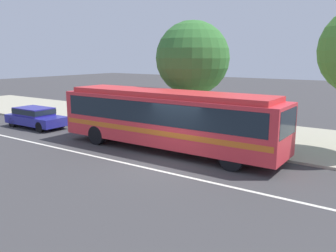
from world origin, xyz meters
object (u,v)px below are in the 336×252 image
at_px(transit_bus, 167,116).
at_px(pedestrian_standing_by_tree, 279,131).
at_px(pedestrian_walking_along_curb, 236,126).
at_px(sedan_behind_bus, 35,116).
at_px(bus_stop_sign, 267,117).
at_px(pedestrian_waiting_near_sign, 146,113).
at_px(street_tree_near_stop, 193,58).

bearing_deg(transit_bus, pedestrian_standing_by_tree, 29.78).
relative_size(transit_bus, pedestrian_walking_along_curb, 6.56).
bearing_deg(pedestrian_standing_by_tree, transit_bus, -150.22).
distance_m(transit_bus, sedan_behind_bus, 10.35).
distance_m(sedan_behind_bus, pedestrian_walking_along_curb, 13.15).
height_order(transit_bus, pedestrian_standing_by_tree, transit_bus).
xyz_separation_m(pedestrian_walking_along_curb, bus_stop_sign, (1.65, -0.37, 0.67)).
height_order(pedestrian_waiting_near_sign, pedestrian_walking_along_curb, pedestrian_walking_along_curb).
relative_size(pedestrian_standing_by_tree, bus_stop_sign, 0.62).
xyz_separation_m(pedestrian_waiting_near_sign, pedestrian_walking_along_curb, (6.32, -0.85, 0.04)).
height_order(sedan_behind_bus, pedestrian_walking_along_curb, pedestrian_walking_along_curb).
distance_m(sedan_behind_bus, street_tree_near_stop, 10.92).
bearing_deg(pedestrian_waiting_near_sign, transit_bus, -39.95).
bearing_deg(transit_bus, pedestrian_waiting_near_sign, 140.05).
height_order(sedan_behind_bus, pedestrian_standing_by_tree, pedestrian_standing_by_tree).
relative_size(sedan_behind_bus, street_tree_near_stop, 0.67).
bearing_deg(pedestrian_walking_along_curb, transit_bus, -139.60).
height_order(transit_bus, pedestrian_waiting_near_sign, transit_bus).
bearing_deg(sedan_behind_bus, street_tree_near_stop, 20.72).
bearing_deg(transit_bus, sedan_behind_bus, -179.38).
xyz_separation_m(bus_stop_sign, street_tree_near_stop, (-4.97, 1.65, 2.62)).
relative_size(transit_bus, pedestrian_standing_by_tree, 7.01).
bearing_deg(sedan_behind_bus, pedestrian_walking_along_curb, 10.31).
bearing_deg(pedestrian_waiting_near_sign, street_tree_near_stop, 8.29).
bearing_deg(sedan_behind_bus, pedestrian_waiting_near_sign, 25.79).
xyz_separation_m(pedestrian_standing_by_tree, street_tree_near_stop, (-5.31, 0.88, 3.36)).
bearing_deg(pedestrian_standing_by_tree, street_tree_near_stop, 170.58).
relative_size(transit_bus, pedestrian_waiting_near_sign, 6.83).
relative_size(pedestrian_waiting_near_sign, pedestrian_walking_along_curb, 0.96).
height_order(pedestrian_standing_by_tree, bus_stop_sign, bus_stop_sign).
bearing_deg(bus_stop_sign, pedestrian_walking_along_curb, 167.25).
distance_m(pedestrian_standing_by_tree, street_tree_near_stop, 6.34).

